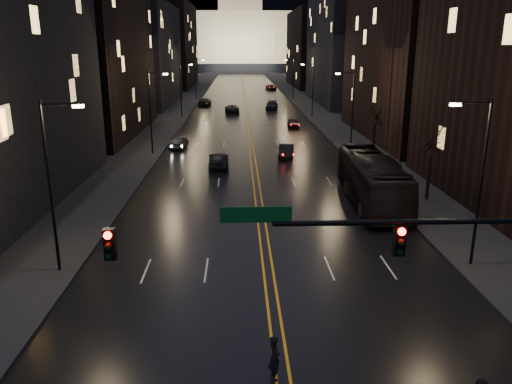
{
  "coord_description": "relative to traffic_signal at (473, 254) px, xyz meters",
  "views": [
    {
      "loc": [
        -1.51,
        -14.42,
        11.41
      ],
      "look_at": [
        -0.56,
        12.44,
        3.61
      ],
      "focal_mm": 35.0,
      "sensor_mm": 36.0,
      "label": 1
    }
  ],
  "objects": [
    {
      "name": "tree_right_mid",
      "position": [
        7.09,
        22.0,
        -0.58
      ],
      "size": [
        2.4,
        2.4,
        6.65
      ],
      "color": "black",
      "rests_on": "ground"
    },
    {
      "name": "building_right_mid",
      "position": [
        15.09,
        92.0,
        7.9
      ],
      "size": [
        12.0,
        34.0,
        26.0
      ],
      "primitive_type": "cube",
      "color": "black",
      "rests_on": "ground"
    },
    {
      "name": "oncoming_car_a",
      "position": [
        -9.39,
        33.73,
        -4.28
      ],
      "size": [
        2.07,
        4.89,
        1.65
      ],
      "primitive_type": "imported",
      "rotation": [
        0.0,
        0.0,
        3.17
      ],
      "color": "black",
      "rests_on": "ground"
    },
    {
      "name": "streetlamp_right_dist",
      "position": [
        4.91,
        100.0,
        -0.02
      ],
      "size": [
        2.13,
        0.25,
        9.0
      ],
      "color": "black",
      "rests_on": "ground"
    },
    {
      "name": "streetlamp_right_mid",
      "position": [
        4.91,
        40.0,
        -0.02
      ],
      "size": [
        2.13,
        0.25,
        9.0
      ],
      "color": "black",
      "rests_on": "ground"
    },
    {
      "name": "bus",
      "position": [
        2.59,
        21.58,
        -3.27
      ],
      "size": [
        3.58,
        13.27,
        3.67
      ],
      "primitive_type": "imported",
      "rotation": [
        0.0,
        0.0,
        -0.04
      ],
      "color": "black",
      "rests_on": "ground"
    },
    {
      "name": "road",
      "position": [
        -5.91,
        130.0,
        -5.09
      ],
      "size": [
        20.0,
        320.0,
        0.02
      ],
      "primitive_type": "cube",
      "color": "black",
      "rests_on": "ground"
    },
    {
      "name": "streetlamp_right_near",
      "position": [
        4.91,
        10.0,
        -0.02
      ],
      "size": [
        2.13,
        0.25,
        9.0
      ],
      "color": "black",
      "rests_on": "ground"
    },
    {
      "name": "receding_car_d",
      "position": [
        1.87,
        127.63,
        -4.38
      ],
      "size": [
        2.94,
        5.42,
        1.44
      ],
      "primitive_type": "imported",
      "rotation": [
        0.0,
        0.0,
        0.11
      ],
      "color": "black",
      "rests_on": "ground"
    },
    {
      "name": "streetlamp_left_dist",
      "position": [
        -16.72,
        100.0,
        -0.02
      ],
      "size": [
        2.13,
        0.25,
        9.0
      ],
      "color": "black",
      "rests_on": "ground"
    },
    {
      "name": "capitol",
      "position": [
        -5.91,
        250.0,
        12.05
      ],
      "size": [
        90.0,
        50.0,
        58.5
      ],
      "color": "black",
      "rests_on": "ground"
    },
    {
      "name": "receding_car_c",
      "position": [
        -0.97,
        81.53,
        -4.32
      ],
      "size": [
        2.83,
        5.62,
        1.56
      ],
      "primitive_type": "imported",
      "rotation": [
        0.0,
        0.0,
        -0.12
      ],
      "color": "black",
      "rests_on": "ground"
    },
    {
      "name": "streetlamp_left_near",
      "position": [
        -16.72,
        10.0,
        -0.02
      ],
      "size": [
        2.13,
        0.25,
        9.0
      ],
      "color": "black",
      "rests_on": "ground"
    },
    {
      "name": "receding_car_a",
      "position": [
        -2.29,
        38.1,
        -4.38
      ],
      "size": [
        2.11,
        4.57,
        1.45
      ],
      "primitive_type": "imported",
      "rotation": [
        0.0,
        0.0,
        -0.14
      ],
      "color": "black",
      "rests_on": "ground"
    },
    {
      "name": "streetlamp_right_far",
      "position": [
        4.91,
        70.0,
        -0.02
      ],
      "size": [
        2.13,
        0.25,
        9.0
      ],
      "color": "black",
      "rests_on": "ground"
    },
    {
      "name": "sidewalk_left",
      "position": [
        -19.91,
        130.0,
        -5.02
      ],
      "size": [
        8.0,
        320.0,
        0.16
      ],
      "primitive_type": "cube",
      "color": "black",
      "rests_on": "ground"
    },
    {
      "name": "building_left_far",
      "position": [
        -26.91,
        92.0,
        4.9
      ],
      "size": [
        12.0,
        34.0,
        20.0
      ],
      "primitive_type": "cube",
      "color": "black",
      "rests_on": "ground"
    },
    {
      "name": "pedestrian_a",
      "position": [
        -6.23,
        0.84,
        -4.24
      ],
      "size": [
        0.58,
        0.72,
        1.72
      ],
      "primitive_type": "imported",
      "rotation": [
        0.0,
        0.0,
        1.87
      ],
      "color": "black",
      "rests_on": "ground"
    },
    {
      "name": "tree_right_far",
      "position": [
        7.09,
        38.0,
        -0.58
      ],
      "size": [
        2.4,
        2.4,
        6.65
      ],
      "color": "black",
      "rests_on": "ground"
    },
    {
      "name": "sidewalk_right",
      "position": [
        8.09,
        130.0,
        -5.02
      ],
      "size": [
        8.0,
        320.0,
        0.16
      ],
      "primitive_type": "cube",
      "color": "black",
      "rests_on": "ground"
    },
    {
      "name": "building_left_mid",
      "position": [
        -26.91,
        54.0,
        8.9
      ],
      "size": [
        12.0,
        30.0,
        28.0
      ],
      "primitive_type": "cube",
      "color": "black",
      "rests_on": "ground"
    },
    {
      "name": "receding_car_b",
      "position": [
        0.71,
        58.82,
        -4.4
      ],
      "size": [
        1.93,
        4.24,
        1.41
      ],
      "primitive_type": "imported",
      "rotation": [
        0.0,
        0.0,
        -0.06
      ],
      "color": "black",
      "rests_on": "ground"
    },
    {
      "name": "traffic_signal",
      "position": [
        0.0,
        0.0,
        0.0
      ],
      "size": [
        17.29,
        0.45,
        7.0
      ],
      "color": "black",
      "rests_on": "ground"
    },
    {
      "name": "streetlamp_left_far",
      "position": [
        -16.72,
        70.0,
        -0.02
      ],
      "size": [
        2.13,
        0.25,
        9.0
      ],
      "color": "black",
      "rests_on": "ground"
    },
    {
      "name": "center_line",
      "position": [
        -5.91,
        130.0,
        -5.08
      ],
      "size": [
        0.62,
        320.0,
        0.01
      ],
      "primitive_type": "cube",
      "color": "orange",
      "rests_on": "road"
    },
    {
      "name": "streetlamp_left_mid",
      "position": [
        -16.72,
        40.0,
        -0.02
      ],
      "size": [
        2.13,
        0.25,
        9.0
      ],
      "color": "black",
      "rests_on": "ground"
    },
    {
      "name": "oncoming_car_d",
      "position": [
        -14.21,
        88.02,
        -4.28
      ],
      "size": [
        2.65,
        5.82,
        1.65
      ],
      "primitive_type": "imported",
      "rotation": [
        0.0,
        0.0,
        3.08
      ],
      "color": "black",
      "rests_on": "ground"
    },
    {
      "name": "building_left_dist",
      "position": [
        -26.91,
        140.0,
        6.9
      ],
      "size": [
        12.0,
        40.0,
        24.0
      ],
      "primitive_type": "cube",
      "color": "black",
      "rests_on": "ground"
    },
    {
      "name": "oncoming_car_b",
      "position": [
        -14.41,
        43.37,
        -4.4
      ],
      "size": [
        1.84,
        4.4,
        1.41
      ],
      "primitive_type": "imported",
      "rotation": [
        0.0,
        0.0,
        3.06
      ],
      "color": "black",
      "rests_on": "ground"
    },
    {
      "name": "oncoming_car_c",
      "position": [
        -8.55,
        76.91,
        -4.37
      ],
      "size": [
        2.73,
        5.41,
        1.47
      ],
      "primitive_type": "imported",
      "rotation": [
        0.0,
        0.0,
        3.2
      ],
      "color": "black",
      "rests_on": "ground"
    },
    {
      "name": "building_right_dist",
      "position": [
        15.09,
        140.0,
        5.9
      ],
      "size": [
        12.0,
        40.0,
        22.0
      ],
      "primitive_type": "cube",
      "color": "black",
      "rests_on": "ground"
    }
  ]
}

